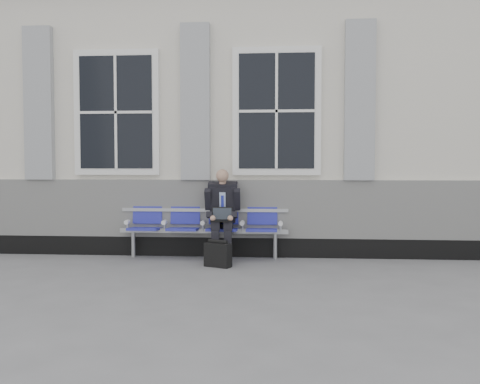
{
  "coord_description": "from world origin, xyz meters",
  "views": [
    {
      "loc": [
        0.44,
        -6.78,
        1.44
      ],
      "look_at": [
        -0.17,
        0.9,
        1.04
      ],
      "focal_mm": 40.0,
      "sensor_mm": 36.0,
      "label": 1
    }
  ],
  "objects": [
    {
      "name": "businessman",
      "position": [
        -0.46,
        1.19,
        0.75
      ],
      "size": [
        0.55,
        0.74,
        1.37
      ],
      "color": "black",
      "rests_on": "ground"
    },
    {
      "name": "ground",
      "position": [
        0.0,
        0.0,
        0.0
      ],
      "size": [
        70.0,
        70.0,
        0.0
      ],
      "primitive_type": "plane",
      "color": "slate",
      "rests_on": "ground"
    },
    {
      "name": "station_building",
      "position": [
        -0.02,
        3.47,
        2.22
      ],
      "size": [
        14.4,
        4.4,
        4.49
      ],
      "color": "beige",
      "rests_on": "ground"
    },
    {
      "name": "briefcase",
      "position": [
        -0.46,
        0.61,
        0.18
      ],
      "size": [
        0.41,
        0.3,
        0.38
      ],
      "color": "black",
      "rests_on": "ground"
    },
    {
      "name": "bench",
      "position": [
        -0.76,
        1.32,
        0.55
      ],
      "size": [
        2.6,
        0.47,
        0.91
      ],
      "color": "#9EA0A3",
      "rests_on": "ground"
    }
  ]
}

